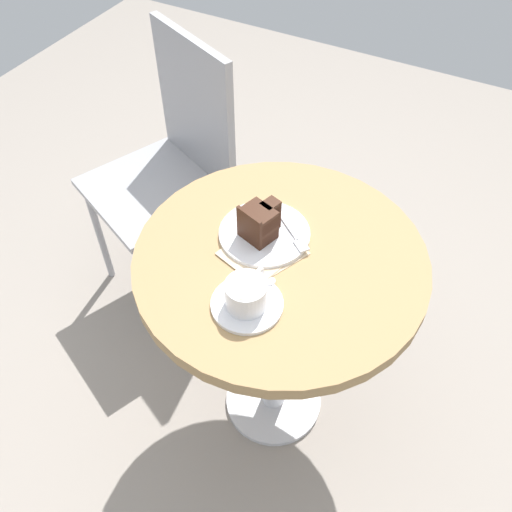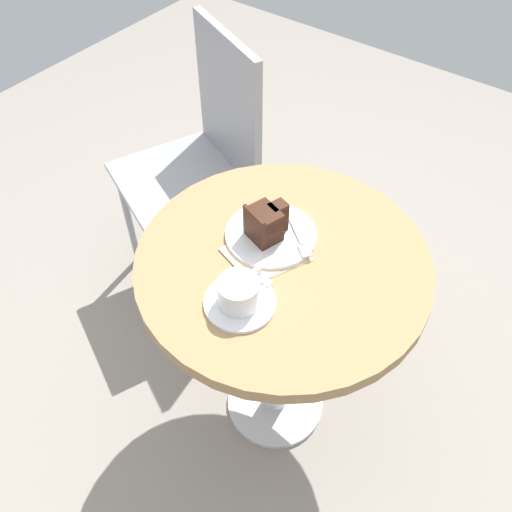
{
  "view_description": "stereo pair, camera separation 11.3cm",
  "coord_description": "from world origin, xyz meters",
  "px_view_note": "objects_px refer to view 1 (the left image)",
  "views": [
    {
      "loc": [
        -0.72,
        -0.32,
        1.57
      ],
      "look_at": [
        -0.06,
        0.03,
        0.73
      ],
      "focal_mm": 38.0,
      "sensor_mm": 36.0,
      "label": 1
    },
    {
      "loc": [
        -0.66,
        -0.42,
        1.57
      ],
      "look_at": [
        -0.06,
        0.03,
        0.73
      ],
      "focal_mm": 38.0,
      "sensor_mm": 36.0,
      "label": 2
    }
  ],
  "objects_px": {
    "teaspoon": "(257,282)",
    "cake_slice": "(260,222)",
    "coffee_cup": "(247,294)",
    "cafe_chair": "(175,158)",
    "cake_plate": "(264,234)",
    "saucer": "(247,304)",
    "napkin": "(261,252)",
    "fork": "(294,234)"
  },
  "relations": [
    {
      "from": "saucer",
      "to": "cake_plate",
      "type": "height_order",
      "value": "cake_plate"
    },
    {
      "from": "saucer",
      "to": "cake_plate",
      "type": "relative_size",
      "value": 0.72
    },
    {
      "from": "saucer",
      "to": "coffee_cup",
      "type": "relative_size",
      "value": 1.29
    },
    {
      "from": "coffee_cup",
      "to": "cake_plate",
      "type": "bearing_deg",
      "value": 17.93
    },
    {
      "from": "teaspoon",
      "to": "cake_slice",
      "type": "bearing_deg",
      "value": 84.88
    },
    {
      "from": "cake_slice",
      "to": "napkin",
      "type": "relative_size",
      "value": 0.51
    },
    {
      "from": "cafe_chair",
      "to": "cake_plate",
      "type": "bearing_deg",
      "value": -8.93
    },
    {
      "from": "cafe_chair",
      "to": "fork",
      "type": "bearing_deg",
      "value": -3.92
    },
    {
      "from": "saucer",
      "to": "fork",
      "type": "bearing_deg",
      "value": -0.86
    },
    {
      "from": "teaspoon",
      "to": "saucer",
      "type": "bearing_deg",
      "value": -115.24
    },
    {
      "from": "cake_slice",
      "to": "saucer",
      "type": "bearing_deg",
      "value": -160.06
    },
    {
      "from": "saucer",
      "to": "cake_slice",
      "type": "relative_size",
      "value": 1.49
    },
    {
      "from": "fork",
      "to": "napkin",
      "type": "xyz_separation_m",
      "value": [
        -0.07,
        0.04,
        -0.01
      ]
    },
    {
      "from": "fork",
      "to": "cake_slice",
      "type": "bearing_deg",
      "value": -115.28
    },
    {
      "from": "cake_plate",
      "to": "cake_slice",
      "type": "distance_m",
      "value": 0.05
    },
    {
      "from": "cake_plate",
      "to": "napkin",
      "type": "height_order",
      "value": "cake_plate"
    },
    {
      "from": "cake_slice",
      "to": "teaspoon",
      "type": "bearing_deg",
      "value": -154.21
    },
    {
      "from": "coffee_cup",
      "to": "saucer",
      "type": "bearing_deg",
      "value": 73.47
    },
    {
      "from": "coffee_cup",
      "to": "fork",
      "type": "relative_size",
      "value": 0.9
    },
    {
      "from": "saucer",
      "to": "napkin",
      "type": "height_order",
      "value": "saucer"
    },
    {
      "from": "cafe_chair",
      "to": "napkin",
      "type": "bearing_deg",
      "value": -12.05
    },
    {
      "from": "napkin",
      "to": "coffee_cup",
      "type": "bearing_deg",
      "value": -162.53
    },
    {
      "from": "saucer",
      "to": "cafe_chair",
      "type": "relative_size",
      "value": 0.17
    },
    {
      "from": "saucer",
      "to": "teaspoon",
      "type": "distance_m",
      "value": 0.06
    },
    {
      "from": "saucer",
      "to": "fork",
      "type": "distance_m",
      "value": 0.21
    },
    {
      "from": "fork",
      "to": "cake_plate",
      "type": "bearing_deg",
      "value": -123.32
    },
    {
      "from": "saucer",
      "to": "coffee_cup",
      "type": "xyz_separation_m",
      "value": [
        -0.0,
        -0.0,
        0.04
      ]
    },
    {
      "from": "napkin",
      "to": "cafe_chair",
      "type": "distance_m",
      "value": 0.61
    },
    {
      "from": "saucer",
      "to": "coffee_cup",
      "type": "distance_m",
      "value": 0.04
    },
    {
      "from": "teaspoon",
      "to": "cafe_chair",
      "type": "bearing_deg",
      "value": 109.23
    },
    {
      "from": "cake_plate",
      "to": "fork",
      "type": "bearing_deg",
      "value": -70.91
    },
    {
      "from": "teaspoon",
      "to": "fork",
      "type": "height_order",
      "value": "fork"
    },
    {
      "from": "saucer",
      "to": "fork",
      "type": "xyz_separation_m",
      "value": [
        0.21,
        -0.0,
        0.01
      ]
    },
    {
      "from": "coffee_cup",
      "to": "cafe_chair",
      "type": "xyz_separation_m",
      "value": [
        0.49,
        0.52,
        -0.2
      ]
    },
    {
      "from": "cake_plate",
      "to": "teaspoon",
      "type": "bearing_deg",
      "value": -158.41
    },
    {
      "from": "saucer",
      "to": "cake_slice",
      "type": "bearing_deg",
      "value": 19.94
    },
    {
      "from": "coffee_cup",
      "to": "cafe_chair",
      "type": "relative_size",
      "value": 0.13
    },
    {
      "from": "cake_plate",
      "to": "cafe_chair",
      "type": "relative_size",
      "value": 0.23
    },
    {
      "from": "teaspoon",
      "to": "fork",
      "type": "distance_m",
      "value": 0.16
    },
    {
      "from": "fork",
      "to": "napkin",
      "type": "distance_m",
      "value": 0.08
    },
    {
      "from": "coffee_cup",
      "to": "napkin",
      "type": "relative_size",
      "value": 0.59
    },
    {
      "from": "coffee_cup",
      "to": "cafe_chair",
      "type": "bearing_deg",
      "value": 47.1
    }
  ]
}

